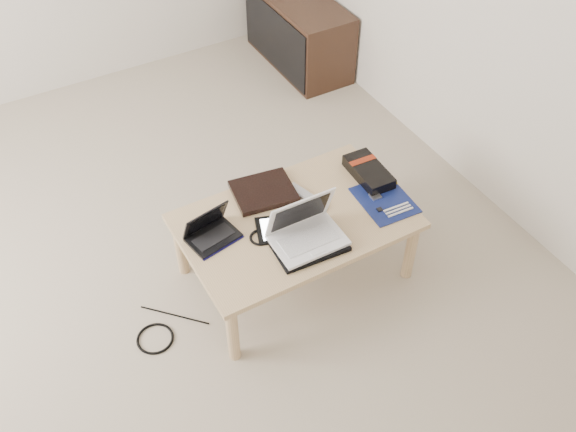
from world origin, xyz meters
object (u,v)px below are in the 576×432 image
coffee_table (295,226)px  gpu_box (369,172)px  media_cabinet (298,32)px  white_laptop (306,231)px  netbook (211,232)px

coffee_table → gpu_box: (0.48, 0.08, 0.08)m
media_cabinet → white_laptop: size_ratio=2.71×
media_cabinet → white_laptop: 2.20m
media_cabinet → gpu_box: bearing=-108.6°
coffee_table → white_laptop: white_laptop is taller
coffee_table → gpu_box: bearing=9.4°
media_cabinet → white_laptop: white_laptop is taller
coffee_table → media_cabinet: media_cabinet is taller
media_cabinet → gpu_box: size_ratio=3.02×
media_cabinet → netbook: bearing=-131.0°
white_laptop → gpu_box: size_ratio=1.11×
white_laptop → gpu_box: white_laptop is taller
coffee_table → netbook: (-0.40, 0.09, 0.08)m
coffee_table → gpu_box: gpu_box is taller
media_cabinet → netbook: 2.21m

